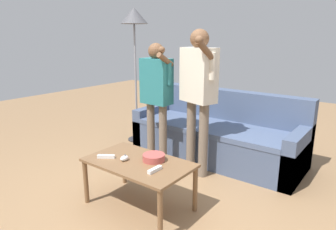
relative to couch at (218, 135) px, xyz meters
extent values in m
plane|color=#93704C|center=(0.09, -1.44, -0.29)|extent=(12.00, 12.00, 0.00)
cube|color=#475675|center=(0.00, -0.05, -0.09)|extent=(2.16, 0.83, 0.40)
cube|color=#4D5D7E|center=(0.00, -0.11, 0.14)|extent=(1.88, 0.71, 0.06)
cube|color=#475675|center=(0.00, 0.28, 0.33)|extent=(2.16, 0.18, 0.45)
cube|color=#475675|center=(-1.01, -0.05, -0.01)|extent=(0.14, 0.83, 0.56)
cube|color=#475675|center=(1.01, -0.05, -0.01)|extent=(0.14, 0.83, 0.56)
cube|color=brown|center=(0.00, -1.51, 0.14)|extent=(0.96, 0.57, 0.03)
cylinder|color=brown|center=(-0.45, -1.77, -0.08)|extent=(0.04, 0.04, 0.43)
cylinder|color=brown|center=(0.45, -1.77, -0.08)|extent=(0.04, 0.04, 0.43)
cylinder|color=brown|center=(-0.45, -1.26, -0.08)|extent=(0.04, 0.04, 0.43)
cylinder|color=brown|center=(0.45, -1.26, -0.08)|extent=(0.04, 0.04, 0.43)
cylinder|color=#B24C47|center=(0.10, -1.42, 0.19)|extent=(0.20, 0.20, 0.06)
ellipsoid|color=white|center=(-0.11, -1.58, 0.18)|extent=(0.06, 0.09, 0.05)
cylinder|color=#4C4C51|center=(-0.11, -1.57, 0.21)|extent=(0.02, 0.02, 0.01)
cylinder|color=#2D2D33|center=(-1.30, -0.14, -0.28)|extent=(0.28, 0.28, 0.02)
cylinder|color=gray|center=(-1.30, -0.14, 0.57)|extent=(0.03, 0.03, 1.69)
cone|color=#4C4C51|center=(-1.30, -0.14, 1.53)|extent=(0.39, 0.39, 0.22)
cylinder|color=#756656|center=(-0.59, -0.65, 0.09)|extent=(0.10, 0.10, 0.77)
cylinder|color=#756656|center=(-0.39, -0.65, 0.09)|extent=(0.10, 0.10, 0.77)
cube|color=#28757A|center=(-0.49, -0.65, 0.74)|extent=(0.37, 0.20, 0.53)
sphere|color=brown|center=(-0.49, -0.65, 1.09)|extent=(0.18, 0.18, 0.18)
cylinder|color=brown|center=(-0.67, -0.65, 0.72)|extent=(0.07, 0.07, 0.50)
cylinder|color=#28757A|center=(-0.31, -0.65, 0.84)|extent=(0.07, 0.07, 0.25)
cylinder|color=brown|center=(-0.31, -0.71, 1.00)|extent=(0.07, 0.25, 0.17)
sphere|color=brown|center=(-0.31, -0.77, 1.11)|extent=(0.07, 0.07, 0.07)
cylinder|color=#756656|center=(-0.06, -0.54, 0.13)|extent=(0.11, 0.11, 0.85)
cylinder|color=#756656|center=(0.14, -0.61, 0.13)|extent=(0.11, 0.11, 0.85)
cube|color=beige|center=(0.04, -0.57, 0.84)|extent=(0.45, 0.32, 0.58)
sphere|color=brown|center=(0.04, -0.57, 1.23)|extent=(0.20, 0.20, 0.20)
cylinder|color=brown|center=(-0.15, -0.52, 0.82)|extent=(0.07, 0.07, 0.55)
cylinder|color=beige|center=(0.23, -0.63, 0.96)|extent=(0.07, 0.07, 0.28)
cylinder|color=brown|center=(0.21, -0.72, 1.11)|extent=(0.14, 0.26, 0.23)
sphere|color=brown|center=(0.18, -0.81, 1.22)|extent=(0.08, 0.08, 0.08)
cube|color=white|center=(0.25, -1.58, 0.17)|extent=(0.04, 0.15, 0.03)
cylinder|color=silver|center=(0.25, -1.56, 0.19)|extent=(0.01, 0.01, 0.00)
cube|color=silver|center=(0.25, -1.63, 0.19)|extent=(0.02, 0.02, 0.00)
cube|color=white|center=(-0.29, -1.64, 0.17)|extent=(0.15, 0.12, 0.03)
cylinder|color=silver|center=(-0.27, -1.62, 0.19)|extent=(0.01, 0.01, 0.00)
cube|color=silver|center=(-0.33, -1.66, 0.19)|extent=(0.02, 0.02, 0.00)
camera|label=1|loc=(1.74, -3.37, 1.26)|focal=32.33mm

